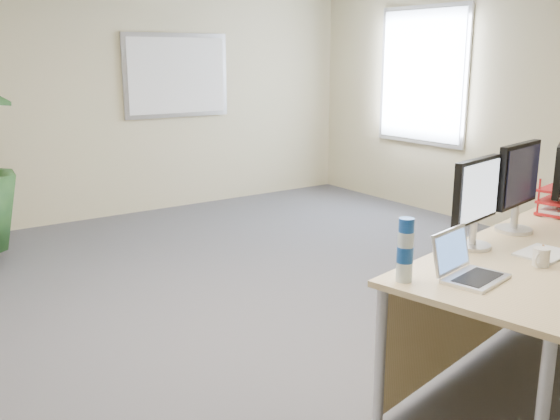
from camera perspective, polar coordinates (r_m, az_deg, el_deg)
floor at (r=3.84m, az=1.36°, el=-13.64°), size 8.00×8.00×0.00m
back_wall at (r=7.05m, az=-18.43°, el=9.79°), size 7.00×0.04×2.70m
whiteboard at (r=7.44m, az=-9.42°, el=12.03°), size 1.30×0.04×0.95m
window at (r=7.45m, az=12.85°, el=11.88°), size 0.04×1.30×1.55m
desk at (r=3.65m, az=21.36°, el=-5.60°), size 2.16×1.26×0.78m
monitor_left at (r=3.41m, az=17.50°, el=1.12°), size 0.43×0.20×0.48m
monitor_right at (r=3.81m, az=20.95°, el=2.45°), size 0.46×0.21×0.52m
monitor_dark at (r=4.30m, az=24.17°, el=2.97°), size 0.39×0.23×0.47m
laptop at (r=3.00m, az=16.55°, el=-4.92°), size 0.35×0.32×0.21m
coffee_mug at (r=3.29m, az=22.74°, el=-4.00°), size 0.12×0.08×0.09m
spiral_notebook at (r=3.49m, az=22.95°, el=-3.68°), size 0.30×0.24×0.01m
orange_pen at (r=3.53m, az=23.10°, el=-3.27°), size 0.10×0.10×0.01m
water_bottle at (r=2.86m, az=11.38°, el=-3.73°), size 0.08×0.08×0.29m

